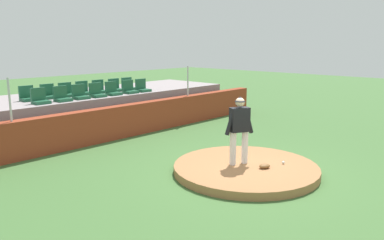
% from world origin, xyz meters
% --- Properties ---
extents(ground_plane, '(60.00, 60.00, 0.00)m').
position_xyz_m(ground_plane, '(0.00, 0.00, 0.00)').
color(ground_plane, '#3F6833').
extents(pitchers_mound, '(3.63, 3.63, 0.20)m').
position_xyz_m(pitchers_mound, '(0.00, 0.00, 0.10)').
color(pitchers_mound, '#A46F45').
rests_on(pitchers_mound, ground_plane).
extents(pitcher, '(0.77, 0.44, 1.73)m').
position_xyz_m(pitcher, '(-0.04, 0.20, 1.20)').
color(pitcher, silver).
rests_on(pitcher, pitchers_mound).
extents(baseball, '(0.07, 0.07, 0.07)m').
position_xyz_m(baseball, '(0.72, -0.65, 0.23)').
color(baseball, white).
rests_on(baseball, pitchers_mound).
extents(fielding_glove, '(0.35, 0.29, 0.11)m').
position_xyz_m(fielding_glove, '(0.10, -0.49, 0.25)').
color(fielding_glove, brown).
rests_on(fielding_glove, pitchers_mound).
extents(brick_barrier, '(14.59, 0.40, 1.11)m').
position_xyz_m(brick_barrier, '(0.00, 5.27, 0.55)').
color(brick_barrier, '#933720').
rests_on(brick_barrier, ground_plane).
extents(fence_post_left, '(0.06, 0.06, 1.20)m').
position_xyz_m(fence_post_left, '(-3.54, 5.27, 1.71)').
color(fence_post_left, silver).
rests_on(fence_post_left, brick_barrier).
extents(fence_post_right, '(0.06, 0.06, 1.20)m').
position_xyz_m(fence_post_right, '(3.44, 5.27, 1.71)').
color(fence_post_right, silver).
rests_on(fence_post_right, brick_barrier).
extents(bleacher_platform, '(12.70, 3.42, 1.31)m').
position_xyz_m(bleacher_platform, '(0.00, 7.66, 0.65)').
color(bleacher_platform, gray).
rests_on(bleacher_platform, ground_plane).
extents(stadium_chair_0, '(0.48, 0.44, 0.50)m').
position_xyz_m(stadium_chair_0, '(-2.13, 6.50, 1.46)').
color(stadium_chair_0, '#1F593B').
rests_on(stadium_chair_0, bleacher_platform).
extents(stadium_chair_1, '(0.48, 0.44, 0.50)m').
position_xyz_m(stadium_chair_1, '(-1.38, 6.47, 1.46)').
color(stadium_chair_1, '#1F593B').
rests_on(stadium_chair_1, bleacher_platform).
extents(stadium_chair_2, '(0.48, 0.44, 0.50)m').
position_xyz_m(stadium_chair_2, '(-0.69, 6.51, 1.46)').
color(stadium_chair_2, '#1F593B').
rests_on(stadium_chair_2, bleacher_platform).
extents(stadium_chair_3, '(0.48, 0.44, 0.50)m').
position_xyz_m(stadium_chair_3, '(-0.02, 6.48, 1.46)').
color(stadium_chair_3, '#1F593B').
rests_on(stadium_chair_3, bleacher_platform).
extents(stadium_chair_4, '(0.48, 0.44, 0.50)m').
position_xyz_m(stadium_chair_4, '(0.67, 6.50, 1.46)').
color(stadium_chair_4, '#1F593B').
rests_on(stadium_chair_4, bleacher_platform).
extents(stadium_chair_5, '(0.48, 0.44, 0.50)m').
position_xyz_m(stadium_chair_5, '(1.42, 6.46, 1.46)').
color(stadium_chair_5, '#1F593B').
rests_on(stadium_chair_5, bleacher_platform).
extents(stadium_chair_6, '(0.48, 0.44, 0.50)m').
position_xyz_m(stadium_chair_6, '(2.07, 6.48, 1.46)').
color(stadium_chair_6, '#1F593B').
rests_on(stadium_chair_6, bleacher_platform).
extents(stadium_chair_7, '(0.48, 0.44, 0.50)m').
position_xyz_m(stadium_chair_7, '(-2.12, 7.39, 1.46)').
color(stadium_chair_7, '#1F593B').
rests_on(stadium_chair_7, bleacher_platform).
extents(stadium_chair_8, '(0.48, 0.44, 0.50)m').
position_xyz_m(stadium_chair_8, '(-1.38, 7.40, 1.46)').
color(stadium_chair_8, '#1F593B').
rests_on(stadium_chair_8, bleacher_platform).
extents(stadium_chair_9, '(0.48, 0.44, 0.50)m').
position_xyz_m(stadium_chair_9, '(-0.72, 7.36, 1.46)').
color(stadium_chair_9, '#1F593B').
rests_on(stadium_chair_9, bleacher_platform).
extents(stadium_chair_10, '(0.48, 0.44, 0.50)m').
position_xyz_m(stadium_chair_10, '(-0.01, 7.40, 1.46)').
color(stadium_chair_10, '#1F593B').
rests_on(stadium_chair_10, bleacher_platform).
extents(stadium_chair_11, '(0.48, 0.44, 0.50)m').
position_xyz_m(stadium_chair_11, '(0.69, 7.40, 1.46)').
color(stadium_chair_11, '#1F593B').
rests_on(stadium_chair_11, bleacher_platform).
extents(stadium_chair_12, '(0.48, 0.44, 0.50)m').
position_xyz_m(stadium_chair_12, '(1.41, 7.36, 1.46)').
color(stadium_chair_12, '#1F593B').
rests_on(stadium_chair_12, bleacher_platform).
extents(stadium_chair_13, '(0.48, 0.44, 0.50)m').
position_xyz_m(stadium_chair_13, '(2.07, 7.38, 1.46)').
color(stadium_chair_13, '#1F593B').
rests_on(stadium_chair_13, bleacher_platform).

